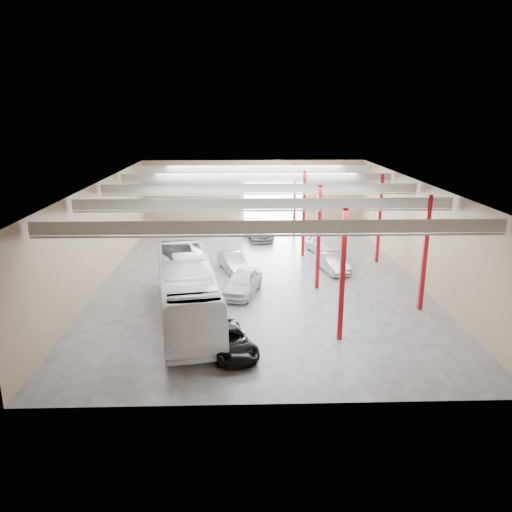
{
  "coord_description": "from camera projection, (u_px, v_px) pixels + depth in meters",
  "views": [
    {
      "loc": [
        -1.36,
        -33.96,
        11.52
      ],
      "look_at": [
        -0.34,
        -1.62,
        2.2
      ],
      "focal_mm": 35.0,
      "sensor_mm": 36.0,
      "label": 1
    }
  ],
  "objects": [
    {
      "name": "car_right_far",
      "position": [
        321.0,
        244.0,
        42.39
      ],
      "size": [
        2.91,
        4.62,
        1.47
      ],
      "primitive_type": "imported",
      "rotation": [
        0.0,
        0.0,
        0.29
      ],
      "color": "white",
      "rests_on": "ground"
    },
    {
      "name": "car_row_c",
      "position": [
        258.0,
        231.0,
        47.17
      ],
      "size": [
        3.12,
        5.6,
        1.53
      ],
      "primitive_type": "imported",
      "rotation": [
        0.0,
        0.0,
        0.19
      ],
      "color": "slate",
      "rests_on": "ground"
    },
    {
      "name": "black_sedan",
      "position": [
        229.0,
        341.0,
        24.74
      ],
      "size": [
        3.4,
        4.96,
        1.26
      ],
      "primitive_type": "imported",
      "rotation": [
        0.0,
        0.0,
        0.32
      ],
      "color": "black",
      "rests_on": "ground"
    },
    {
      "name": "depot_shell",
      "position": [
        262.0,
        210.0,
        34.94
      ],
      "size": [
        22.12,
        32.12,
        7.06
      ],
      "color": "#434348",
      "rests_on": "ground"
    },
    {
      "name": "car_row_b",
      "position": [
        233.0,
        262.0,
        37.71
      ],
      "size": [
        2.58,
        4.31,
        1.34
      ],
      "primitive_type": "imported",
      "rotation": [
        0.0,
        0.0,
        0.31
      ],
      "color": "#9E9EA2",
      "rests_on": "ground"
    },
    {
      "name": "car_row_a",
      "position": [
        242.0,
        282.0,
        32.71
      ],
      "size": [
        3.13,
        5.02,
        1.59
      ],
      "primitive_type": "imported",
      "rotation": [
        0.0,
        0.0,
        -0.29
      ],
      "color": "silver",
      "rests_on": "ground"
    },
    {
      "name": "car_right_near",
      "position": [
        332.0,
        263.0,
        37.42
      ],
      "size": [
        2.24,
        4.31,
        1.35
      ],
      "primitive_type": "imported",
      "rotation": [
        0.0,
        0.0,
        0.21
      ],
      "color": "#9E9DA2",
      "rests_on": "ground"
    },
    {
      "name": "coach_bus",
      "position": [
        187.0,
        290.0,
        28.48
      ],
      "size": [
        5.08,
        12.87,
        3.5
      ],
      "primitive_type": "imported",
      "rotation": [
        0.0,
        0.0,
        0.17
      ],
      "color": "white",
      "rests_on": "ground"
    }
  ]
}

